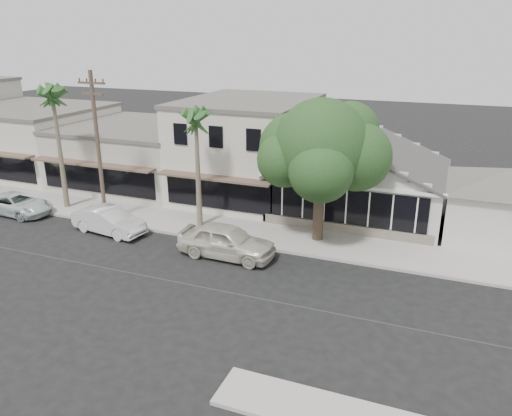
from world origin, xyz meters
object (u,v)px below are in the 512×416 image
at_px(car_0, 226,241).
at_px(shade_tree, 321,149).
at_px(utility_pole, 98,145).
at_px(car_2, 17,204).
at_px(car_1, 109,221).

bearing_deg(car_0, shade_tree, -42.87).
height_order(utility_pole, car_2, utility_pole).
bearing_deg(car_1, car_2, 93.82).
bearing_deg(car_0, utility_pole, 80.02).
bearing_deg(car_0, car_2, 87.60).
bearing_deg(car_1, utility_pole, 52.32).
bearing_deg(car_2, utility_pole, -79.52).
height_order(utility_pole, shade_tree, utility_pole).
height_order(car_0, car_2, car_0).
bearing_deg(car_1, car_0, -85.71).
relative_size(car_0, car_2, 1.07).
xyz_separation_m(car_0, car_1, (-7.62, 0.46, -0.13)).
distance_m(car_1, shade_tree, 12.71).
relative_size(utility_pole, car_2, 1.89).
distance_m(car_0, car_1, 7.64).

